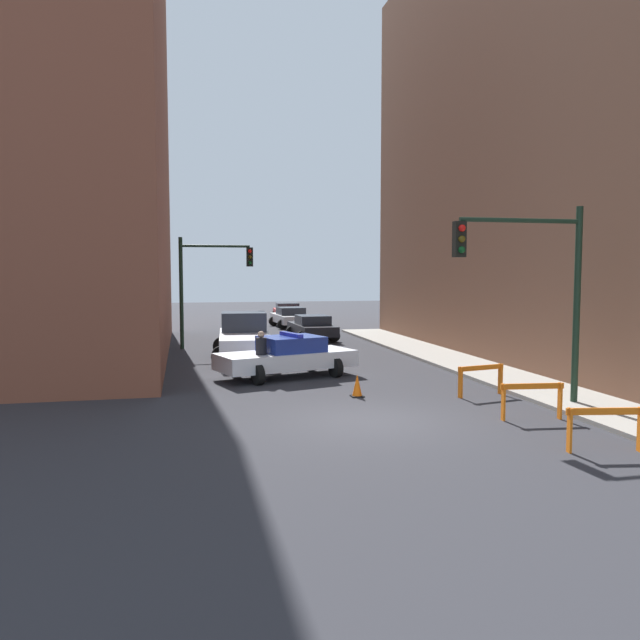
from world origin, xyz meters
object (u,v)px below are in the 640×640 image
Objects in this scene: traffic_light_far at (205,276)px; police_car at (288,356)px; white_truck at (244,337)px; barrier_front at (605,422)px; barrier_back at (481,375)px; parked_car_mid at (290,317)px; barrier_mid at (532,395)px; parked_car_far at (287,311)px; parked_car_near at (312,327)px; traffic_cone at (357,386)px; traffic_light_near at (538,275)px; pedestrian_crossing at (261,355)px.

police_car is at bearing -74.62° from traffic_light_far.
white_truck is 3.49× the size of barrier_front.
barrier_back is at bearing -60.92° from traffic_light_far.
parked_car_mid is 29.14m from barrier_front.
parked_car_mid reaches higher than barrier_mid.
white_truck is 20.55m from parked_car_far.
traffic_cone is at bearing -99.16° from parked_car_near.
police_car is 1.15× the size of parked_car_near.
parked_car_mid reaches higher than traffic_cone.
pedestrian_crossing is at bearing 139.58° from traffic_light_near.
traffic_light_far is 1.03× the size of police_car.
traffic_light_near reaches higher than traffic_cone.
white_truck is at bearing 121.34° from traffic_light_near.
barrier_front and barrier_back have the same top height.
parked_car_mid is 2.78× the size of barrier_front.
parked_car_far is 2.66× the size of pedestrian_crossing.
barrier_back is (0.21, 5.74, 0.00)m from barrier_front.
pedestrian_crossing is 1.05× the size of barrier_front.
traffic_light_far is at bearing -123.45° from parked_car_mid.
traffic_light_far reaches higher than barrier_mid.
barrier_back is at bearing -89.81° from parked_car_mid.
barrier_back is at bearing 57.73° from pedestrian_crossing.
traffic_cone is at bearing -91.44° from parked_car_far.
white_truck is at bearing 111.17° from barrier_front.
traffic_cone is (2.43, -8.42, -0.59)m from white_truck.
pedestrian_crossing is (1.46, -9.43, -2.54)m from traffic_light_far.
traffic_light_near is 1.00× the size of traffic_light_far.
traffic_cone is at bearing -98.59° from parked_car_mid.
white_truck is at bearing -100.41° from parked_car_far.
barrier_back is at bearing -84.35° from parked_car_far.
barrier_back is (0.86, -28.99, -0.06)m from parked_car_far.
parked_car_near and parked_car_mid have the same top height.
barrier_back is (0.15, 2.96, 0.00)m from barrier_mid.
barrier_back is (7.37, -13.26, -2.78)m from traffic_light_far.
parked_car_far reaches higher than barrier_back.
traffic_light_near reaches higher than parked_car_far.
parked_car_far is at bearing 169.25° from pedestrian_crossing.
parked_car_near is 0.99× the size of parked_car_mid.
barrier_front and barrier_mid have the same top height.
traffic_light_far reaches higher than pedestrian_crossing.
white_truck is 8.78m from traffic_cone.
traffic_light_far reaches higher than parked_car_far.
barrier_front is at bearing -91.34° from barrier_mid.
parked_car_mid is (0.12, 7.60, 0.00)m from parked_car_near.
pedestrian_crossing reaches higher than parked_car_mid.
police_car is at bearing -73.86° from white_truck.
police_car is 0.91× the size of white_truck.
parked_car_near is 15.86m from barrier_back.
barrier_mid and barrier_back have the same top height.
barrier_front is at bearing -64.95° from white_truck.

